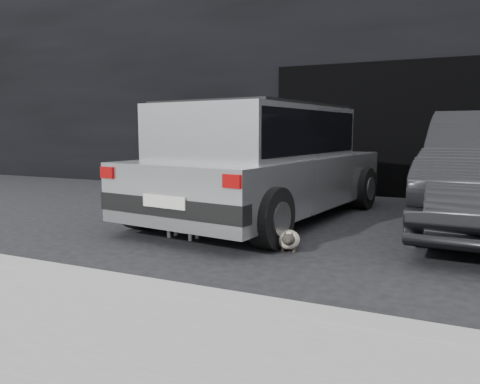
% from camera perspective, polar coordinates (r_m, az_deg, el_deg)
% --- Properties ---
extents(ground, '(80.00, 80.00, 0.00)m').
position_cam_1_polar(ground, '(6.13, 0.62, -4.65)').
color(ground, black).
rests_on(ground, ground).
extents(building_facade, '(34.00, 4.00, 5.00)m').
position_cam_1_polar(building_facade, '(11.62, 17.95, 13.14)').
color(building_facade, black).
rests_on(building_facade, ground).
extents(garage_opening, '(4.00, 0.10, 2.60)m').
position_cam_1_polar(garage_opening, '(9.57, 16.19, 7.28)').
color(garage_opening, black).
rests_on(garage_opening, ground).
extents(curb, '(18.00, 0.25, 0.12)m').
position_cam_1_polar(curb, '(3.44, -1.97, -13.48)').
color(curb, gray).
rests_on(curb, ground).
extents(silver_hatchback, '(2.70, 4.73, 1.66)m').
position_cam_1_polar(silver_hatchback, '(6.81, 2.71, 4.26)').
color(silver_hatchback, '#A5A8AA').
rests_on(silver_hatchback, ground).
extents(cat_siamese, '(0.39, 0.69, 0.25)m').
position_cam_1_polar(cat_siamese, '(5.13, 5.95, -5.78)').
color(cat_siamese, beige).
rests_on(cat_siamese, ground).
extents(cat_white, '(0.81, 0.33, 0.38)m').
position_cam_1_polar(cat_white, '(5.66, -6.71, -3.82)').
color(cat_white, silver).
rests_on(cat_white, ground).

